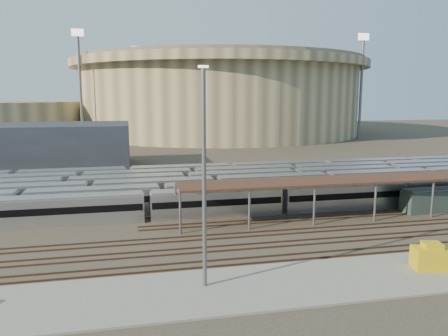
% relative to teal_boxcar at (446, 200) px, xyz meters
% --- Properties ---
extents(ground, '(420.00, 420.00, 0.00)m').
position_rel_teal_boxcar_xyz_m(ground, '(-30.65, -4.00, -1.58)').
color(ground, '#383026').
rests_on(ground, ground).
extents(apron, '(50.00, 9.00, 0.20)m').
position_rel_teal_boxcar_xyz_m(apron, '(-35.65, -19.00, -1.48)').
color(apron, gray).
rests_on(apron, ground).
extents(subway_trains, '(128.52, 23.90, 3.60)m').
position_rel_teal_boxcar_xyz_m(subway_trains, '(-31.74, 14.50, 0.22)').
color(subway_trains, '#A4A4A8').
rests_on(subway_trains, ground).
extents(inspection_shed, '(60.30, 6.00, 5.30)m').
position_rel_teal_boxcar_xyz_m(inspection_shed, '(-8.65, 0.00, 3.40)').
color(inspection_shed, '#5D5E62').
rests_on(inspection_shed, ground).
extents(empty_tracks, '(170.00, 9.62, 0.18)m').
position_rel_teal_boxcar_xyz_m(empty_tracks, '(-30.65, -9.00, -1.49)').
color(empty_tracks, '#4C3323').
rests_on(empty_tracks, ground).
extents(stadium, '(124.00, 124.00, 32.50)m').
position_rel_teal_boxcar_xyz_m(stadium, '(-5.65, 136.00, 14.89)').
color(stadium, tan).
rests_on(stadium, ground).
extents(secondary_arena, '(56.00, 56.00, 14.00)m').
position_rel_teal_boxcar_xyz_m(secondary_arena, '(-90.65, 126.00, 5.42)').
color(secondary_arena, tan).
rests_on(secondary_arena, ground).
extents(service_building, '(42.00, 20.00, 10.00)m').
position_rel_teal_boxcar_xyz_m(service_building, '(-65.65, 51.00, 3.42)').
color(service_building, '#1E232D').
rests_on(service_building, ground).
extents(floodlight_0, '(4.00, 1.00, 38.40)m').
position_rel_teal_boxcar_xyz_m(floodlight_0, '(-60.65, 106.00, 19.07)').
color(floodlight_0, '#5D5E62').
rests_on(floodlight_0, ground).
extents(floodlight_2, '(4.00, 1.00, 38.40)m').
position_rel_teal_boxcar_xyz_m(floodlight_2, '(39.35, 96.00, 19.07)').
color(floodlight_2, '#5D5E62').
rests_on(floodlight_2, ground).
extents(floodlight_3, '(4.00, 1.00, 38.40)m').
position_rel_teal_boxcar_xyz_m(floodlight_3, '(-40.65, 156.00, 19.07)').
color(floodlight_3, '#5D5E62').
rests_on(floodlight_3, ground).
extents(teal_boxcar, '(13.65, 3.15, 3.16)m').
position_rel_teal_boxcar_xyz_m(teal_boxcar, '(0.00, 0.00, 0.00)').
color(teal_boxcar, '#1B4443').
rests_on(teal_boxcar, ground).
extents(yard_light_pole, '(0.81, 0.36, 18.62)m').
position_rel_teal_boxcar_xyz_m(yard_light_pole, '(-38.25, -18.04, 8.01)').
color(yard_light_pole, '#5D5E62').
rests_on(yard_light_pole, apron).
extents(yellow_equipment, '(3.70, 2.78, 2.07)m').
position_rel_teal_boxcar_xyz_m(yellow_equipment, '(-16.69, -18.86, -0.35)').
color(yellow_equipment, '#BE9E11').
rests_on(yellow_equipment, apron).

